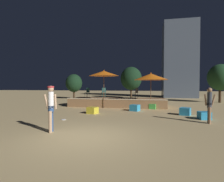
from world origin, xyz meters
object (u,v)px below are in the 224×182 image
at_px(patio_umbrella_1, 104,73).
at_px(cube_seat_4, 204,116).
at_px(person_1, 51,105).
at_px(frisbee_disc, 63,120).
at_px(cube_seat_1, 185,111).
at_px(background_tree_0, 74,83).
at_px(cube_seat_2, 135,108).
at_px(bistro_chair_1, 136,92).
at_px(bistro_chair_2, 104,91).
at_px(background_tree_2, 131,79).
at_px(background_tree_1, 220,77).
at_px(cube_seat_0, 93,110).
at_px(patio_umbrella_0, 151,77).
at_px(person_0, 209,104).
at_px(cube_seat_3, 153,106).
at_px(bistro_chair_0, 88,91).

relative_size(patio_umbrella_1, cube_seat_4, 4.92).
relative_size(person_1, frisbee_disc, 7.53).
bearing_deg(cube_seat_1, background_tree_0, 136.92).
distance_m(cube_seat_2, bistro_chair_1, 2.95).
distance_m(cube_seat_2, cube_seat_4, 4.82).
distance_m(bistro_chair_2, background_tree_2, 11.15).
xyz_separation_m(frisbee_disc, background_tree_1, (12.57, 12.69, 2.82)).
bearing_deg(cube_seat_0, background_tree_2, 85.89).
height_order(patio_umbrella_0, background_tree_2, background_tree_2).
height_order(patio_umbrella_0, bistro_chair_1, patio_umbrella_0).
bearing_deg(background_tree_0, patio_umbrella_0, -40.40).
xyz_separation_m(patio_umbrella_0, person_0, (2.78, -5.29, -1.65)).
relative_size(cube_seat_0, cube_seat_3, 1.15).
bearing_deg(person_1, frisbee_disc, -176.99).
xyz_separation_m(patio_umbrella_1, bistro_chair_0, (-2.18, 2.01, -1.60)).
relative_size(bistro_chair_1, frisbee_disc, 3.57).
bearing_deg(patio_umbrella_0, frisbee_disc, -129.41).
distance_m(patio_umbrella_1, cube_seat_2, 4.01).
height_order(person_1, background_tree_1, background_tree_1).
bearing_deg(cube_seat_3, cube_seat_1, -54.35).
xyz_separation_m(patio_umbrella_1, background_tree_0, (-7.00, 9.71, -0.67)).
bearing_deg(person_0, frisbee_disc, 101.26).
height_order(patio_umbrella_1, bistro_chair_0, patio_umbrella_1).
bearing_deg(background_tree_1, person_0, -112.25).
bearing_deg(cube_seat_1, bistro_chair_1, 130.22).
bearing_deg(person_0, person_1, 120.67).
relative_size(cube_seat_2, bistro_chair_1, 0.90).
height_order(cube_seat_2, cube_seat_4, cube_seat_2).
bearing_deg(background_tree_2, background_tree_0, -157.54).
distance_m(patio_umbrella_0, frisbee_disc, 8.08).
bearing_deg(background_tree_2, cube_seat_2, -83.62).
height_order(person_1, background_tree_2, background_tree_2).
height_order(cube_seat_4, person_0, person_0).
relative_size(bistro_chair_2, background_tree_0, 0.25).
relative_size(person_0, bistro_chair_0, 2.00).
relative_size(cube_seat_2, bistro_chair_2, 0.90).
xyz_separation_m(patio_umbrella_0, background_tree_1, (7.72, 6.78, 0.19)).
xyz_separation_m(cube_seat_0, bistro_chair_0, (-2.14, 5.03, 1.12)).
xyz_separation_m(patio_umbrella_0, cube_seat_0, (-3.95, -3.44, -2.43)).
relative_size(person_0, person_1, 0.95).
height_order(background_tree_1, background_tree_2, background_tree_2).
relative_size(cube_seat_1, frisbee_disc, 3.19).
relative_size(cube_seat_2, background_tree_2, 0.17).
relative_size(cube_seat_0, background_tree_0, 0.21).
bearing_deg(patio_umbrella_0, patio_umbrella_1, -173.80).
relative_size(patio_umbrella_1, background_tree_0, 0.90).
height_order(bistro_chair_0, bistro_chair_2, same).
xyz_separation_m(cube_seat_2, background_tree_1, (8.92, 8.39, 2.60)).
xyz_separation_m(patio_umbrella_0, cube_seat_3, (0.17, -0.18, -2.44)).
bearing_deg(patio_umbrella_1, frisbee_disc, -99.72).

